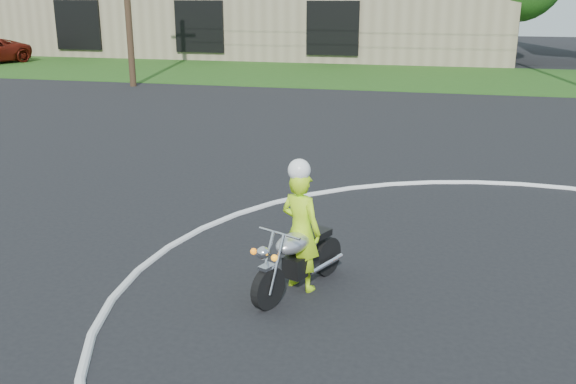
# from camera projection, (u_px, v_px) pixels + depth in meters

# --- Properties ---
(grass_strip) EXTENTS (120.00, 10.00, 0.02)m
(grass_strip) POSITION_uv_depth(u_px,v_px,m) (481.00, 79.00, 30.46)
(grass_strip) COLOR #1E4714
(grass_strip) RESTS_ON ground
(primary_motorcycle) EXTENTS (1.02, 1.79, 1.01)m
(primary_motorcycle) POSITION_uv_depth(u_px,v_px,m) (298.00, 259.00, 8.74)
(primary_motorcycle) COLOR black
(primary_motorcycle) RESTS_ON ground
(rider_primary_grp) EXTENTS (0.73, 0.63, 1.87)m
(rider_primary_grp) POSITION_uv_depth(u_px,v_px,m) (301.00, 227.00, 8.74)
(rider_primary_grp) COLOR #C2FF1A
(rider_primary_grp) RESTS_ON ground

